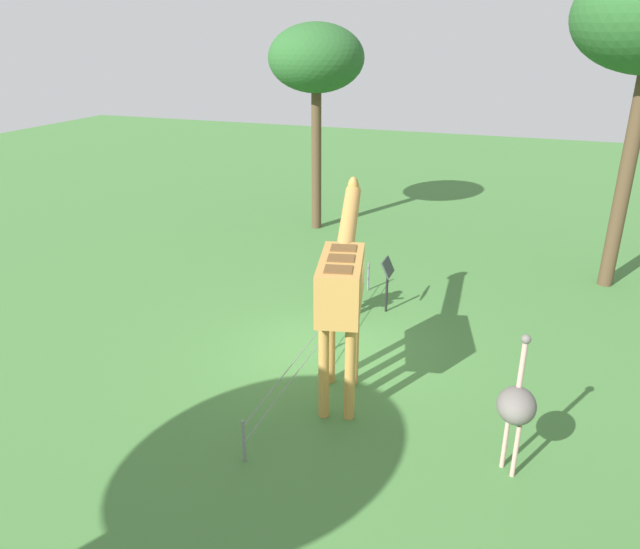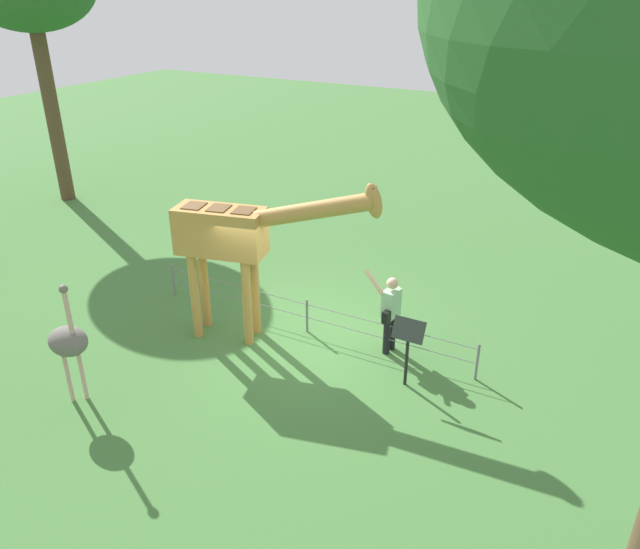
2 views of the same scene
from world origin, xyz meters
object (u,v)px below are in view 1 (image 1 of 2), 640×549
(giraffe, at_px, (342,280))
(info_sign, at_px, (387,274))
(visitor, at_px, (343,282))
(ostrich, at_px, (516,405))
(tree_northeast, at_px, (316,61))

(giraffe, distance_m, info_sign, 3.68)
(giraffe, bearing_deg, visitor, 17.52)
(ostrich, xyz_separation_m, tree_northeast, (10.36, 6.92, 4.18))
(visitor, distance_m, ostrich, 5.69)
(ostrich, xyz_separation_m, info_sign, (4.77, 3.08, -0.23))
(ostrich, relative_size, info_sign, 1.70)
(giraffe, bearing_deg, ostrich, -112.84)
(giraffe, bearing_deg, info_sign, 0.20)
(tree_northeast, distance_m, info_sign, 8.08)
(visitor, relative_size, tree_northeast, 0.26)
(tree_northeast, bearing_deg, info_sign, -145.58)
(giraffe, height_order, visitor, giraffe)
(visitor, height_order, ostrich, ostrich)
(giraffe, height_order, tree_northeast, tree_northeast)
(giraffe, xyz_separation_m, ostrich, (-1.29, -3.07, -1.00))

